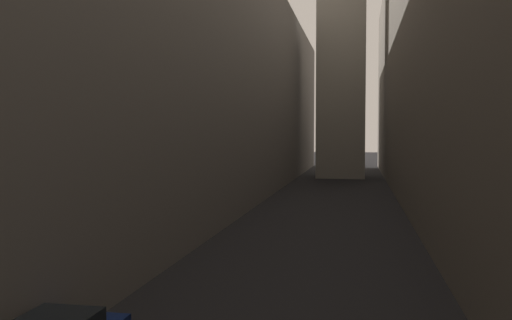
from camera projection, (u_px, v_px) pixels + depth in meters
ground_plane at (328, 208)px, 41.75m from camera, size 264.00×264.00×0.00m
building_block_left at (196, 79)px, 45.26m from camera, size 10.97×108.00×20.16m
building_block_right at (473, 39)px, 41.19m from camera, size 10.18×108.00×25.32m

